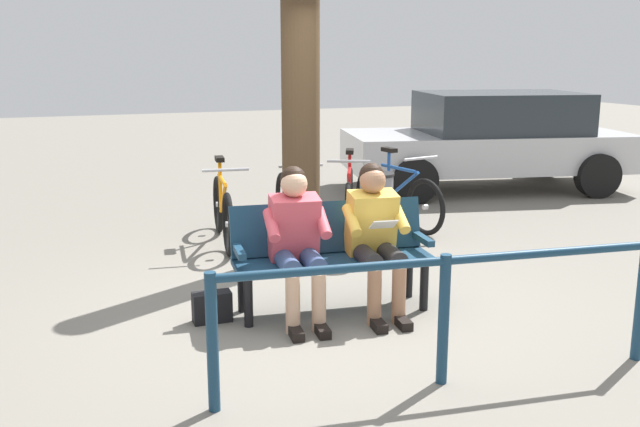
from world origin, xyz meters
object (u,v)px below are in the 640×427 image
Objects in this scene: bicycle_red at (398,197)px; handbag at (212,307)px; bicycle_black at (292,206)px; person_reading at (375,232)px; parked_car at (490,139)px; litter_bin at (376,214)px; person_companion at (297,237)px; tree_trunk at (301,101)px; bicycle_orange at (349,200)px; bicycle_green at (223,211)px; bench at (331,248)px.

handbag is at bearing -61.51° from bicycle_red.
person_reading is at bearing 2.22° from bicycle_black.
person_reading is at bearing 59.56° from parked_car.
person_companion is at bearing 46.25° from litter_bin.
person_reading is 5.80m from parked_car.
person_companion is 1.98m from tree_trunk.
bicycle_orange is 1.54m from bicycle_green.
bicycle_green is (0.80, -0.01, 0.00)m from bicycle_black.
handbag is 2.40m from bicycle_green.
bicycle_orange is (-1.53, -2.53, -0.30)m from person_companion.
person_reading reaches higher than handbag.
person_reading reaches higher than litter_bin.
person_companion is (0.33, 0.13, 0.16)m from bench.
litter_bin is at bearing -109.18° from person_reading.
bicycle_orange is 0.93× the size of bicycle_green.
bicycle_green is at bearing -105.56° from handbag.
bench is 1.06× the size of bicycle_orange.
bench is 1.06m from handbag.
tree_trunk is at bearing -94.02° from bench.
bench is at bearing 79.50° from tree_trunk.
bench is at bearing -152.72° from person_companion.
person_reading is 0.38× the size of tree_trunk.
bicycle_red is 1.34m from bicycle_black.
tree_trunk is at bearing 44.29° from bicycle_green.
bench is at bearing 56.08° from parked_car.
bicycle_orange reaches higher than handbag.
person_companion is 2.48m from bicycle_green.
bicycle_orange is at bearing -132.52° from handbag.
bench is 1.37× the size of person_reading.
person_companion reaches higher than bench.
bicycle_red is 2.15m from bicycle_green.
bicycle_red is at bearing -140.25° from handbag.
person_companion is at bearing -52.07° from bicycle_red.
bench reaches higher than handbag.
tree_trunk is 4.78m from parked_car.
bench is 0.39m from person_companion.
parked_car is at bearing 117.98° from bicycle_green.
person_reading is (-0.30, 0.20, 0.16)m from bench.
bench is 0.98× the size of bicycle_black.
bicycle_red and bicycle_black have the same top height.
bicycle_orange and bicycle_black have the same top height.
bicycle_green is at bearing -83.34° from person_companion.
bicycle_red is at bearing 97.70° from bicycle_green.
person_companion is 4.00× the size of handbag.
person_companion is at bearing 166.38° from handbag.
bench is 2.37m from bicycle_green.
bicycle_red is (-1.80, -2.35, -0.15)m from bench.
bicycle_black is 0.80m from bicycle_green.
litter_bin is 1.19m from bicycle_black.
bicycle_black reaches higher than bench.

